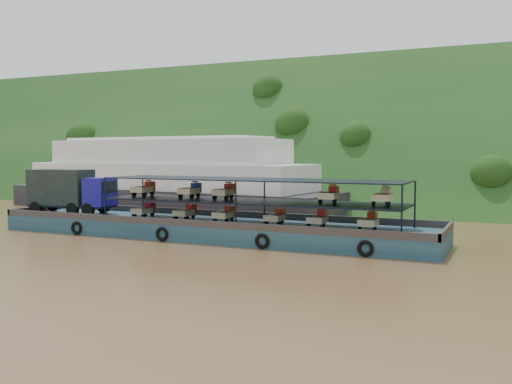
% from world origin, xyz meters
% --- Properties ---
extents(ground, '(160.00, 160.00, 0.00)m').
position_xyz_m(ground, '(0.00, 0.00, 0.00)').
color(ground, brown).
rests_on(ground, ground).
extents(hillside, '(140.00, 39.60, 39.60)m').
position_xyz_m(hillside, '(0.00, 36.00, 0.00)').
color(hillside, '#133312').
rests_on(hillside, ground).
extents(cargo_barge, '(35.00, 7.18, 5.01)m').
position_xyz_m(cargo_barge, '(-5.45, -1.87, 1.25)').
color(cargo_barge, '#15334A').
rests_on(cargo_barge, ground).
extents(passenger_ferry, '(41.22, 14.15, 8.18)m').
position_xyz_m(passenger_ferry, '(-18.52, 14.59, 3.54)').
color(passenger_ferry, black).
rests_on(passenger_ferry, ground).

